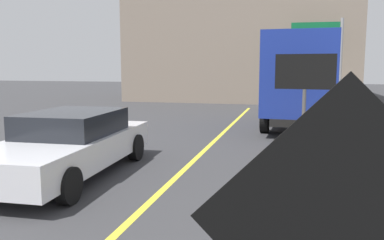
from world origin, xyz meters
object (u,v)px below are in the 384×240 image
at_px(roadwork_sign, 342,236).
at_px(arrow_board_trailer, 303,135).
at_px(pickup_car, 69,144).
at_px(traffic_cone_mid_lane, 296,211).
at_px(highway_guide_sign, 326,47).
at_px(traffic_cone_far_lane, 290,167).
at_px(box_truck, 300,79).

distance_m(roadwork_sign, arrow_board_trailer, 9.18).
height_order(arrow_board_trailer, pickup_car, arrow_board_trailer).
bearing_deg(traffic_cone_mid_lane, pickup_car, 158.69).
relative_size(highway_guide_sign, traffic_cone_mid_lane, 8.61).
distance_m(pickup_car, traffic_cone_far_lane, 4.71).
bearing_deg(box_truck, highway_guide_sign, 78.41).
xyz_separation_m(arrow_board_trailer, traffic_cone_mid_lane, (-0.22, -5.52, -0.20)).
relative_size(arrow_board_trailer, traffic_cone_mid_lane, 4.65).
relative_size(pickup_car, traffic_cone_mid_lane, 8.86).
distance_m(box_truck, traffic_cone_mid_lane, 10.81).
relative_size(roadwork_sign, box_truck, 0.29).
distance_m(roadwork_sign, traffic_cone_far_lane, 6.02).
bearing_deg(arrow_board_trailer, traffic_cone_mid_lane, -92.24).
distance_m(highway_guide_sign, traffic_cone_far_lane, 15.84).
height_order(roadwork_sign, highway_guide_sign, highway_guide_sign).
bearing_deg(highway_guide_sign, box_truck, -101.59).
bearing_deg(roadwork_sign, arrow_board_trailer, 89.67).
bearing_deg(pickup_car, roadwork_sign, -47.90).
height_order(roadwork_sign, arrow_board_trailer, arrow_board_trailer).
xyz_separation_m(roadwork_sign, arrow_board_trailer, (0.05, 9.13, -0.99)).
bearing_deg(roadwork_sign, pickup_car, 132.10).
distance_m(traffic_cone_mid_lane, traffic_cone_far_lane, 2.30).
bearing_deg(highway_guide_sign, traffic_cone_mid_lane, -95.30).
xyz_separation_m(roadwork_sign, box_truck, (0.03, 14.29, 0.42)).
xyz_separation_m(pickup_car, highway_guide_sign, (6.43, 15.87, 2.72)).
relative_size(pickup_car, highway_guide_sign, 1.03).
distance_m(highway_guide_sign, traffic_cone_mid_lane, 18.09).
relative_size(roadwork_sign, traffic_cone_mid_lane, 4.02).
bearing_deg(traffic_cone_far_lane, traffic_cone_mid_lane, -87.36).
distance_m(box_truck, pickup_car, 10.20).
height_order(pickup_car, traffic_cone_mid_lane, pickup_car).
bearing_deg(traffic_cone_far_lane, arrow_board_trailer, 84.30).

